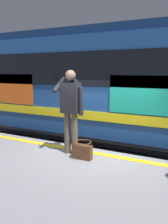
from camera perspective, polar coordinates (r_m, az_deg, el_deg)
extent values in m
plane|color=#4C4742|center=(6.01, 3.08, -17.39)|extent=(24.56, 24.56, 0.00)
cube|color=gray|center=(4.40, -7.43, -21.32)|extent=(14.41, 3.61, 0.95)
cube|color=yellow|center=(5.37, 1.82, -9.62)|extent=(14.12, 0.16, 0.01)
cube|color=slate|center=(7.22, 8.06, -11.93)|extent=(18.74, 0.08, 0.16)
cube|color=slate|center=(8.50, 11.37, -8.61)|extent=(18.74, 0.08, 0.16)
cube|color=#1E478C|center=(7.85, 1.74, 6.70)|extent=(11.10, 2.86, 2.73)
cube|color=navy|center=(7.91, 1.79, 17.49)|extent=(10.88, 2.63, 0.24)
cube|color=black|center=(6.57, -3.85, 10.22)|extent=(10.55, 0.03, 0.90)
cube|color=yellow|center=(6.68, -3.73, -0.37)|extent=(10.55, 0.03, 0.24)
cube|color=#19A58C|center=(5.82, 12.77, 3.99)|extent=(1.43, 0.02, 0.92)
cube|color=#D85919|center=(7.78, -16.16, 5.28)|extent=(1.43, 0.02, 0.92)
cylinder|color=black|center=(11.02, -12.74, -1.72)|extent=(0.84, 0.12, 0.84)
cylinder|color=brown|center=(5.16, -2.26, -5.24)|extent=(0.14, 0.14, 0.90)
cylinder|color=brown|center=(5.25, -3.96, -4.99)|extent=(0.14, 0.14, 0.90)
cube|color=black|center=(5.06, -3.20, 3.37)|extent=(0.40, 0.24, 0.64)
sphere|color=black|center=(5.18, -2.32, 6.88)|extent=(0.20, 0.20, 0.20)
sphere|color=tan|center=(5.03, -3.25, 8.72)|extent=(0.22, 0.22, 0.22)
cylinder|color=black|center=(4.95, -0.70, 2.48)|extent=(0.09, 0.09, 0.58)
cylinder|color=black|center=(5.09, -5.93, 6.45)|extent=(0.09, 0.42, 0.33)
cube|color=black|center=(5.00, -6.60, 8.21)|extent=(0.07, 0.02, 0.15)
cube|color=#59331E|center=(4.97, -0.32, -9.50)|extent=(0.40, 0.14, 0.30)
torus|color=#59331E|center=(4.90, -0.32, -7.20)|extent=(0.36, 0.36, 0.02)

